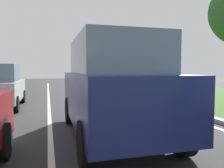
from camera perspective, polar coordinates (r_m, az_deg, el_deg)
ground_plane at (r=10.71m, az=-12.02°, el=-4.80°), size 60.00×60.00×0.00m
lane_line_center at (r=10.68m, az=-15.78°, el=-4.86°), size 0.12×32.00×0.01m
lane_line_right_edge at (r=11.53m, az=6.17°, el=-4.12°), size 0.12×32.00×0.01m
grass_verge_right at (r=14.12m, az=24.93°, el=-2.90°), size 9.00×48.00×0.06m
curb_right at (r=11.72m, az=8.44°, el=-3.73°), size 0.24×48.00×0.12m
car_suv_ahead at (r=5.19m, az=0.25°, el=-0.74°), size 2.01×4.52×2.28m
traffic_light_near_right at (r=15.55m, az=7.32°, el=9.02°), size 0.32×0.50×4.39m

